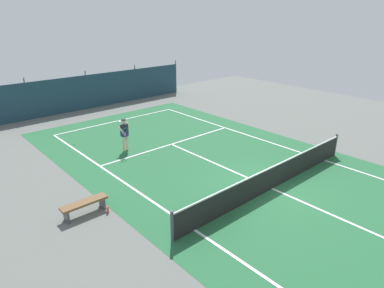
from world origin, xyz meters
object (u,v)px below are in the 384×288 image
(tennis_ball_near_player, at_px, (130,114))
(tennis_ball_midcourt, at_px, (74,144))
(water_bottle, at_px, (108,210))
(tennis_net, at_px, (273,177))
(courtside_bench, at_px, (84,205))
(parked_car, at_px, (104,86))
(tennis_player, at_px, (124,133))

(tennis_ball_near_player, height_order, tennis_ball_midcourt, same)
(tennis_ball_midcourt, relative_size, water_bottle, 0.28)
(tennis_ball_near_player, relative_size, water_bottle, 0.28)
(tennis_net, distance_m, tennis_ball_midcourt, 10.53)
(tennis_net, distance_m, courtside_bench, 7.07)
(courtside_bench, bearing_deg, tennis_ball_midcourt, 69.61)
(tennis_ball_near_player, bearing_deg, parked_car, 77.20)
(tennis_player, height_order, tennis_ball_near_player, tennis_player)
(tennis_ball_midcourt, relative_size, courtside_bench, 0.04)
(tennis_ball_near_player, bearing_deg, tennis_player, -123.82)
(tennis_net, distance_m, tennis_player, 7.61)
(tennis_ball_midcourt, distance_m, parked_car, 11.32)
(tennis_ball_near_player, bearing_deg, water_bottle, -125.49)
(courtside_bench, bearing_deg, tennis_ball_near_player, 50.91)
(tennis_ball_midcourt, bearing_deg, tennis_ball_near_player, 28.48)
(tennis_player, distance_m, water_bottle, 5.74)
(parked_car, bearing_deg, tennis_net, 85.59)
(tennis_player, xyz_separation_m, courtside_bench, (-4.07, -4.07, -0.59))
(tennis_ball_near_player, relative_size, courtside_bench, 0.04)
(tennis_net, height_order, tennis_ball_near_player, tennis_net)
(tennis_ball_near_player, xyz_separation_m, courtside_bench, (-7.65, -9.41, 0.34))
(parked_car, height_order, water_bottle, parked_car)
(tennis_ball_midcourt, distance_m, courtside_bench, 7.04)
(tennis_player, bearing_deg, tennis_ball_midcourt, -65.51)
(tennis_net, height_order, tennis_player, tennis_player)
(water_bottle, bearing_deg, tennis_player, 52.62)
(tennis_ball_midcourt, distance_m, water_bottle, 7.27)
(tennis_player, bearing_deg, tennis_net, 98.95)
(parked_car, bearing_deg, tennis_ball_near_player, 81.13)
(tennis_ball_near_player, relative_size, tennis_ball_midcourt, 1.00)
(tennis_ball_near_player, height_order, water_bottle, water_bottle)
(tennis_net, xyz_separation_m, tennis_ball_near_player, (1.34, 12.60, -0.48))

